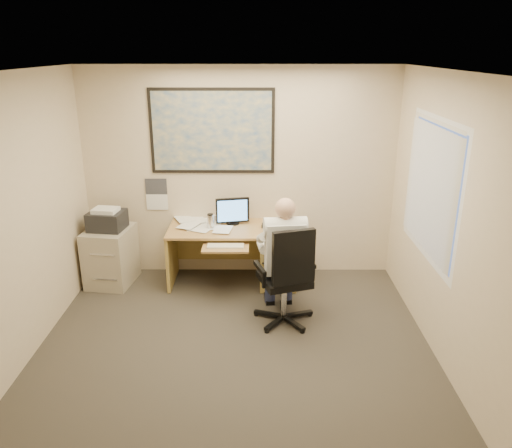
{
  "coord_description": "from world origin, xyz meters",
  "views": [
    {
      "loc": [
        0.23,
        -4.01,
        2.89
      ],
      "look_at": [
        0.22,
        1.3,
        1.0
      ],
      "focal_mm": 35.0,
      "sensor_mm": 36.0,
      "label": 1
    }
  ],
  "objects_px": {
    "desk": "(258,250)",
    "office_chair": "(283,295)",
    "filing_cabinet": "(110,251)",
    "person": "(285,261)"
  },
  "relations": [
    {
      "from": "desk",
      "to": "office_chair",
      "type": "height_order",
      "value": "office_chair"
    },
    {
      "from": "filing_cabinet",
      "to": "person",
      "type": "bearing_deg",
      "value": -15.11
    },
    {
      "from": "desk",
      "to": "person",
      "type": "xyz_separation_m",
      "value": [
        0.28,
        -0.96,
        0.27
      ]
    },
    {
      "from": "desk",
      "to": "filing_cabinet",
      "type": "height_order",
      "value": "desk"
    },
    {
      "from": "filing_cabinet",
      "to": "office_chair",
      "type": "height_order",
      "value": "office_chair"
    },
    {
      "from": "desk",
      "to": "person",
      "type": "relative_size",
      "value": 1.13
    },
    {
      "from": "desk",
      "to": "office_chair",
      "type": "xyz_separation_m",
      "value": [
        0.26,
        -1.04,
        -0.1
      ]
    },
    {
      "from": "desk",
      "to": "person",
      "type": "bearing_deg",
      "value": -73.72
    },
    {
      "from": "office_chair",
      "to": "desk",
      "type": "bearing_deg",
      "value": 86.43
    },
    {
      "from": "desk",
      "to": "person",
      "type": "height_order",
      "value": "person"
    }
  ]
}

